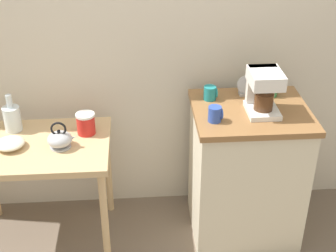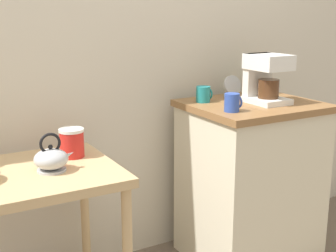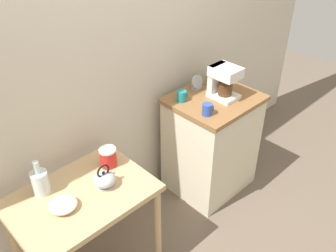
# 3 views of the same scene
# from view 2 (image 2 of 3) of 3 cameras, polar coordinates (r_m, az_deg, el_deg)

# --- Properties ---
(back_wall) EXTENTS (4.40, 0.10, 2.80)m
(back_wall) POSITION_cam_2_polar(r_m,az_deg,el_deg) (2.62, -3.12, 14.09)
(back_wall) COLOR beige
(back_wall) RESTS_ON ground_plane
(wooden_table) EXTENTS (0.87, 0.61, 0.73)m
(wooden_table) POSITION_cam_2_polar(r_m,az_deg,el_deg) (2.09, -18.14, -7.98)
(wooden_table) COLOR tan
(wooden_table) RESTS_ON ground_plane
(kitchen_counter) EXTENTS (0.69, 0.60, 0.91)m
(kitchen_counter) POSITION_cam_2_polar(r_m,az_deg,el_deg) (2.70, 9.88, -6.62)
(kitchen_counter) COLOR beige
(kitchen_counter) RESTS_ON ground_plane
(teakettle) EXTENTS (0.18, 0.14, 0.17)m
(teakettle) POSITION_cam_2_polar(r_m,az_deg,el_deg) (2.04, -13.93, -3.89)
(teakettle) COLOR #B2B5BA
(teakettle) RESTS_ON wooden_table
(canister_enamel) EXTENTS (0.12, 0.12, 0.13)m
(canister_enamel) POSITION_cam_2_polar(r_m,az_deg,el_deg) (2.21, -11.58, -1.99)
(canister_enamel) COLOR red
(canister_enamel) RESTS_ON wooden_table
(coffee_maker) EXTENTS (0.18, 0.22, 0.26)m
(coffee_maker) POSITION_cam_2_polar(r_m,az_deg,el_deg) (2.57, 11.69, 5.91)
(coffee_maker) COLOR white
(coffee_maker) RESTS_ON kitchen_counter
(mug_dark_teal) EXTENTS (0.08, 0.08, 0.09)m
(mug_dark_teal) POSITION_cam_2_polar(r_m,az_deg,el_deg) (2.55, 4.33, 3.86)
(mug_dark_teal) COLOR teal
(mug_dark_teal) RESTS_ON kitchen_counter
(mug_blue) EXTENTS (0.08, 0.07, 0.09)m
(mug_blue) POSITION_cam_2_polar(r_m,az_deg,el_deg) (2.32, 7.80, 2.84)
(mug_blue) COLOR #2D4CAD
(mug_blue) RESTS_ON kitchen_counter
(mug_tall_green) EXTENTS (0.09, 0.08, 0.10)m
(mug_tall_green) POSITION_cam_2_polar(r_m,az_deg,el_deg) (2.80, 10.64, 4.66)
(mug_tall_green) COLOR #338C4C
(mug_tall_green) RESTS_ON kitchen_counter
(table_clock) EXTENTS (0.11, 0.06, 0.12)m
(table_clock) POSITION_cam_2_polar(r_m,az_deg,el_deg) (2.72, 7.80, 4.65)
(table_clock) COLOR #B2B5BA
(table_clock) RESTS_ON kitchen_counter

